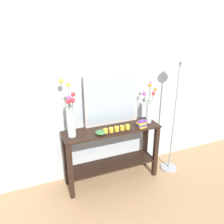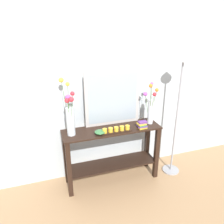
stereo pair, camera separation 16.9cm
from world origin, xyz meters
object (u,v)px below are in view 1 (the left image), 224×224
object	(u,v)px
tall_vase_left	(70,116)
candle_tray	(117,130)
console_table	(112,149)
mirror_leaning	(112,98)
decorative_bowl	(101,132)
book_stack	(142,124)
vase_right	(149,106)
floor_lamp	(177,95)

from	to	relation	value
tall_vase_left	candle_tray	size ratio (longest dim) A/B	1.74
console_table	mirror_leaning	world-z (taller)	mirror_leaning
decorative_bowl	book_stack	distance (m)	0.55
console_table	tall_vase_left	xyz separation A→B (m)	(-0.52, -0.00, 0.55)
vase_right	candle_tray	xyz separation A→B (m)	(-0.51, -0.10, -0.21)
tall_vase_left	decorative_bowl	distance (m)	0.42
decorative_bowl	book_stack	xyz separation A→B (m)	(0.55, -0.02, 0.02)
mirror_leaning	tall_vase_left	world-z (taller)	mirror_leaning
tall_vase_left	decorative_bowl	world-z (taller)	tall_vase_left
decorative_bowl	tall_vase_left	bearing A→B (deg)	165.42
floor_lamp	vase_right	bearing A→B (deg)	165.43
mirror_leaning	tall_vase_left	xyz separation A→B (m)	(-0.58, -0.15, -0.10)
book_stack	decorative_bowl	bearing A→B (deg)	178.00
book_stack	tall_vase_left	bearing A→B (deg)	173.17
mirror_leaning	floor_lamp	bearing A→B (deg)	-16.51
tall_vase_left	book_stack	world-z (taller)	tall_vase_left
mirror_leaning	decorative_bowl	distance (m)	0.47
vase_right	floor_lamp	world-z (taller)	floor_lamp
tall_vase_left	candle_tray	world-z (taller)	tall_vase_left
mirror_leaning	decorative_bowl	size ratio (longest dim) A/B	5.50
candle_tray	vase_right	bearing A→B (deg)	10.83
vase_right	book_stack	distance (m)	0.27
vase_right	book_stack	bearing A→B (deg)	-147.24
mirror_leaning	floor_lamp	xyz separation A→B (m)	(0.82, -0.24, 0.02)
candle_tray	console_table	bearing A→B (deg)	101.42
mirror_leaning	book_stack	size ratio (longest dim) A/B	5.63
mirror_leaning	console_table	bearing A→B (deg)	-112.08
candle_tray	book_stack	size ratio (longest dim) A/B	3.01
tall_vase_left	vase_right	distance (m)	1.05
candle_tray	floor_lamp	bearing A→B (deg)	0.38
console_table	floor_lamp	bearing A→B (deg)	-6.30
vase_right	decorative_bowl	size ratio (longest dim) A/B	4.26
console_table	decorative_bowl	world-z (taller)	decorative_bowl
tall_vase_left	floor_lamp	xyz separation A→B (m)	(1.40, -0.09, 0.11)
vase_right	candle_tray	bearing A→B (deg)	-169.17
console_table	candle_tray	xyz separation A→B (m)	(0.02, -0.10, 0.33)
floor_lamp	mirror_leaning	bearing A→B (deg)	163.49
tall_vase_left	floor_lamp	world-z (taller)	floor_lamp
mirror_leaning	book_stack	distance (m)	0.51
decorative_bowl	book_stack	bearing A→B (deg)	-2.00
candle_tray	floor_lamp	distance (m)	0.93
mirror_leaning	vase_right	size ratio (longest dim) A/B	1.29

